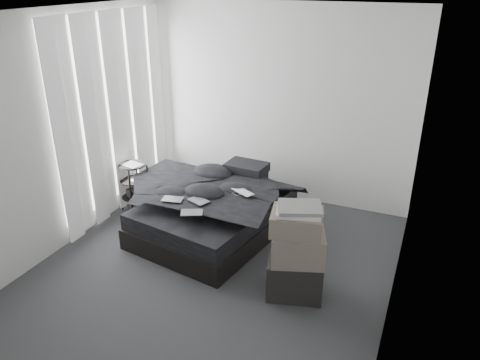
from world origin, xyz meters
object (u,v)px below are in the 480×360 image
at_px(box_lower, 295,276).
at_px(side_stand, 134,188).
at_px(bed, 215,223).
at_px(laptop, 240,188).

bearing_deg(box_lower, side_stand, 160.65).
relative_size(bed, box_lower, 3.43).
height_order(laptop, box_lower, laptop).
xyz_separation_m(laptop, side_stand, (-1.57, 0.13, -0.34)).
xyz_separation_m(bed, box_lower, (1.24, -0.75, 0.07)).
distance_m(bed, side_stand, 1.25).
xyz_separation_m(bed, laptop, (0.34, -0.01, 0.54)).
height_order(laptop, side_stand, laptop).
bearing_deg(laptop, bed, -154.50).
height_order(side_stand, box_lower, side_stand).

